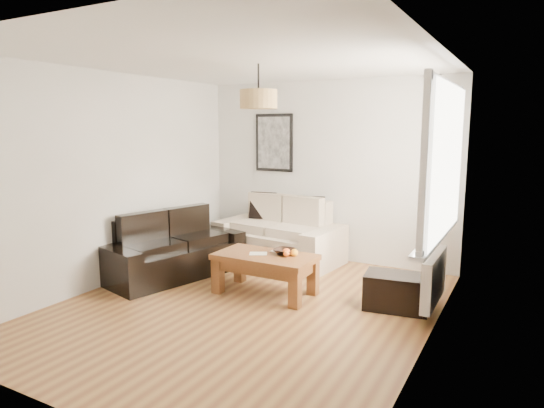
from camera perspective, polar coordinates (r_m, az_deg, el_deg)
The scene contains 21 objects.
floor at distance 5.32m, azimuth -3.18°, elevation -12.16°, with size 4.50×4.50×0.00m, color brown.
ceiling at distance 5.00m, azimuth -3.46°, elevation 16.82°, with size 3.80×4.50×0.00m, color white, non-canonical shape.
wall_back at distance 6.99m, azimuth 6.53°, elevation 3.91°, with size 3.80×0.04×2.60m, color silver, non-canonical shape.
wall_front at distance 3.33m, azimuth -24.29°, elevation -2.60°, with size 3.80×0.04×2.60m, color silver, non-canonical shape.
wall_left at distance 6.21m, azimuth -18.37°, elevation 2.85°, with size 0.04×4.50×2.60m, color silver, non-canonical shape.
wall_right at distance 4.31m, azimuth 18.65°, elevation 0.23°, with size 0.04×4.50×2.60m, color silver, non-canonical shape.
window_bay at distance 5.07m, azimuth 20.00°, elevation 4.85°, with size 0.14×1.90×1.60m, color white, non-canonical shape.
radiator at distance 5.30m, azimuth 18.84°, elevation -8.39°, with size 0.10×0.90×0.52m, color white.
poster at distance 7.31m, azimuth 0.27°, elevation 7.34°, with size 0.62×0.04×0.87m, color black, non-canonical shape.
pendant_shade at distance 5.22m, azimuth -1.62°, elevation 12.42°, with size 0.40×0.40×0.20m, color tan.
loveseat_cream at distance 6.93m, azimuth 0.81°, elevation -3.28°, with size 1.77×0.97×0.88m, color beige, non-canonical shape.
sofa_leather at distance 6.40m, azimuth -11.76°, elevation -4.97°, with size 1.81×0.88×0.78m, color black, non-canonical shape.
coffee_table at distance 5.63m, azimuth -0.82°, elevation -8.38°, with size 1.16×0.63×0.47m, color brown, non-canonical shape.
ottoman at distance 5.37m, azimuth 14.66°, elevation -10.10°, with size 0.66×0.43×0.38m, color black.
cushion_left at distance 7.23m, azimuth -1.00°, elevation -0.22°, with size 0.41×0.13×0.41m, color black.
cushion_right at distance 6.88m, azimuth 4.67°, elevation -0.77°, with size 0.40×0.12×0.40m, color black.
fruit_bowl at distance 5.58m, azimuth 1.51°, elevation -5.69°, with size 0.25×0.25×0.06m, color black.
orange_a at distance 5.44m, azimuth 1.72°, elevation -5.98°, with size 0.07×0.07×0.07m, color #D95612.
orange_b at distance 5.49m, azimuth 2.69°, elevation -5.85°, with size 0.09×0.09×0.09m, color orange.
orange_c at distance 5.50m, azimuth 1.74°, elevation -5.80°, with size 0.09×0.09×0.09m, color #FD5B15.
papers at distance 5.59m, azimuth -1.66°, elevation -5.94°, with size 0.20×0.14×0.01m, color white.
Camera 1 is at (2.63, -4.20, 1.93)m, focal length 31.46 mm.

